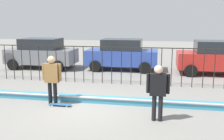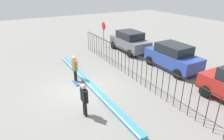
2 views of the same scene
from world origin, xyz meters
The scene contains 9 objects.
ground_plane centered at (0.00, 0.00, 0.00)m, with size 60.00×60.00×0.00m, color gray.
bowl_coping_ledge centered at (0.00, 0.61, 0.12)m, with size 11.00×0.41×0.27m.
perimeter_fence centered at (0.00, 3.55, 1.11)m, with size 14.04×0.04×1.80m.
skateboarder centered at (-1.06, 0.08, 1.07)m, with size 0.72×0.27×1.79m.
skateboard centered at (-0.74, -0.04, 0.06)m, with size 0.80×0.20×0.07m.
camera_operator centered at (2.68, -0.79, 1.04)m, with size 0.70×0.26×1.73m.
parked_car_gray centered at (-4.66, 6.77, 0.97)m, with size 4.30×2.12×1.90m.
parked_car_blue centered at (0.44, 7.15, 0.97)m, with size 4.30×2.12×1.90m.
parked_car_red centered at (5.86, 6.74, 0.97)m, with size 4.30×2.12×1.90m.
Camera 1 is at (2.68, -8.32, 3.02)m, focal length 41.15 mm.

